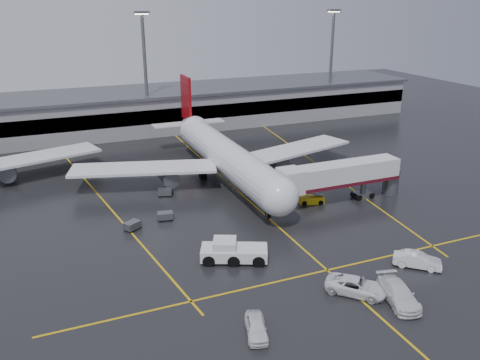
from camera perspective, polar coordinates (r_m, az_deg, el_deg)
name	(u,v)px	position (r m, az deg, el deg)	size (l,w,h in m)	color
ground	(247,199)	(73.44, 0.84, -2.23)	(220.00, 220.00, 0.00)	black
apron_line_centre	(247,199)	(73.43, 0.84, -2.22)	(0.25, 90.00, 0.02)	gold
apron_line_stop	(327,270)	(56.00, 9.95, -10.12)	(60.00, 0.25, 0.02)	gold
apron_line_left	(99,195)	(77.82, -15.84, -1.70)	(0.25, 70.00, 0.02)	gold
apron_line_right	(318,165)	(89.65, 8.90, 1.73)	(0.25, 70.00, 0.02)	gold
terminal	(164,108)	(115.93, -8.68, 8.15)	(122.00, 19.00, 8.60)	gray
light_mast_mid	(145,67)	(107.45, -10.80, 12.59)	(3.00, 1.20, 25.45)	#595B60
light_mast_right	(331,57)	(124.72, 10.41, 13.62)	(3.00, 1.20, 25.45)	#595B60
main_airliner	(224,154)	(80.49, -1.88, 2.98)	(48.80, 45.60, 14.10)	silver
jet_bridge	(340,177)	(72.53, 11.41, 0.39)	(19.90, 3.40, 6.05)	silver
pushback_tractor	(232,252)	(56.61, -0.90, -8.22)	(8.00, 5.73, 2.65)	silver
belt_loader	(312,199)	(72.70, 8.19, -2.21)	(3.86, 2.53, 2.27)	gold
service_van_a	(356,286)	(52.18, 13.14, -11.74)	(2.80, 6.08, 1.69)	white
service_van_b	(398,294)	(51.95, 17.68, -12.29)	(2.54, 6.25, 1.81)	silver
service_van_c	(417,260)	(58.72, 19.63, -8.63)	(1.79, 5.14, 1.69)	white
service_van_d	(256,327)	(45.60, 1.87, -16.47)	(1.78, 4.44, 1.51)	white
baggage_cart_a	(165,216)	(67.28, -8.56, -4.06)	(2.20, 1.63, 1.12)	#595B60
baggage_cart_b	(132,225)	(65.31, -12.21, -5.08)	(2.39, 2.17, 1.12)	#595B60
baggage_cart_c	(165,192)	(75.32, -8.58, -1.36)	(2.31, 1.88, 1.12)	#595B60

